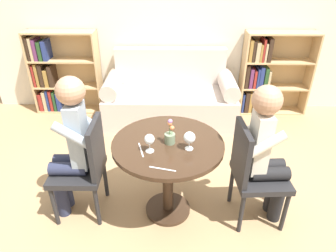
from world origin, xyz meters
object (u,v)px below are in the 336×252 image
Objects in this scene: wine_glass_left at (149,140)px; person_right at (267,152)px; bookshelf_right at (266,75)px; chair_left at (85,165)px; couch at (170,98)px; person_left at (71,145)px; bookshelf_left at (58,74)px; flower_vase at (170,136)px; wine_glass_right at (189,138)px; chair_right at (253,171)px.

person_right is at bearing 5.53° from wine_glass_left.
chair_left is at bearing -135.09° from bookshelf_right.
couch is 1.51× the size of bookshelf_right.
bookshelf_left is at bearing -158.48° from person_left.
wine_glass_left is at bearing -142.43° from flower_vase.
bookshelf_right is 2.44m from flower_vase.
person_left reaches higher than bookshelf_right.
wine_glass_left is 0.19m from flower_vase.
person_left is 0.95m from wine_glass_right.
person_left reaches higher than chair_left.
couch is 1.41× the size of person_right.
bookshelf_left is 3.09m from chair_right.
wine_glass_right is (0.30, 0.04, -0.00)m from wine_glass_left.
bookshelf_left is at bearing 129.65° from wine_glass_right.
chair_left is 0.73× the size of person_right.
chair_right is at bearing 87.69° from person_left.
couch is at bearing 19.93° from person_right.
chair_right reaches higher than wine_glass_left.
person_right reaches higher than wine_glass_right.
wine_glass_left is (-0.13, -1.89, 0.52)m from couch.
person_left reaches higher than wine_glass_right.
person_right is at bearing -2.06° from flower_vase.
couch is 1.84m from flower_vase.
person_left is 8.76× the size of wine_glass_left.
person_left is at bearing 174.42° from wine_glass_right.
wine_glass_left is (1.46, -2.15, 0.28)m from bookshelf_left.
chair_left is at bearing -111.47° from couch.
flower_vase is at bearing 84.51° from person_right.
person_left is at bearing 168.74° from wine_glass_left.
chair_left is at bearing 84.52° from chair_right.
chair_right is (0.69, -1.81, 0.18)m from couch.
person_left is 1.03× the size of person_right.
wine_glass_left is at bearing 78.32° from person_left.
couch is at bearing 85.93° from wine_glass_left.
chair_left is at bearing 173.80° from wine_glass_right.
bookshelf_left is 2.22m from chair_left.
chair_right is 0.73× the size of person_right.
chair_left is 1.00× the size of chair_right.
chair_right is 4.24× the size of flower_vase.
bookshelf_left is at bearing 124.11° from wine_glass_left.
person_right is (-0.56, -2.06, 0.13)m from bookshelf_right.
couch is at bearing -9.49° from bookshelf_left.
wine_glass_right is 0.69× the size of flower_vase.
person_left reaches higher than bookshelf_left.
flower_vase is (-0.15, 0.08, -0.03)m from wine_glass_right.
wine_glass_right is (-0.53, -0.04, 0.33)m from chair_right.
couch is 1.96m from wine_glass_left.
bookshelf_left reaches higher than flower_vase.
chair_left reaches higher than wine_glass_left.
chair_right is at bearing -3.06° from flower_vase.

